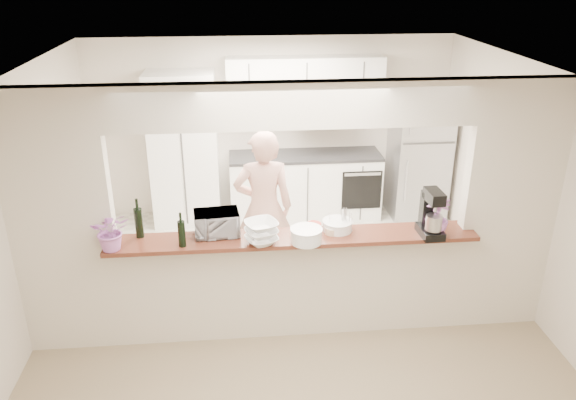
{
  "coord_description": "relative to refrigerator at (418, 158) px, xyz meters",
  "views": [
    {
      "loc": [
        -0.48,
        -4.62,
        3.44
      ],
      "look_at": [
        -0.02,
        0.3,
        1.3
      ],
      "focal_mm": 35.0,
      "sensor_mm": 36.0,
      "label": 1
    }
  ],
  "objects": [
    {
      "name": "floor",
      "position": [
        -2.05,
        -2.65,
        -0.85
      ],
      "size": [
        6.0,
        6.0,
        0.0
      ],
      "primitive_type": "plane",
      "color": "#9A8B68",
      "rests_on": "ground"
    },
    {
      "name": "tile_overlay",
      "position": [
        -2.05,
        -1.1,
        -0.84
      ],
      "size": [
        5.0,
        2.9,
        0.01
      ],
      "primitive_type": "cube",
      "color": "beige",
      "rests_on": "floor"
    },
    {
      "name": "partition",
      "position": [
        -2.05,
        -2.65,
        0.63
      ],
      "size": [
        5.0,
        0.15,
        2.5
      ],
      "color": "beige",
      "rests_on": "floor"
    },
    {
      "name": "bar_counter",
      "position": [
        -2.05,
        -2.65,
        -0.27
      ],
      "size": [
        3.4,
        0.38,
        1.09
      ],
      "color": "beige",
      "rests_on": "floor"
    },
    {
      "name": "kitchen_cabinets",
      "position": [
        -2.24,
        0.07,
        0.12
      ],
      "size": [
        3.15,
        0.62,
        2.25
      ],
      "color": "white",
      "rests_on": "floor"
    },
    {
      "name": "refrigerator",
      "position": [
        0.0,
        0.0,
        0.0
      ],
      "size": [
        0.75,
        0.7,
        1.7
      ],
      "primitive_type": "cube",
      "color": "#B0AFB5",
      "rests_on": "floor"
    },
    {
      "name": "flower_left",
      "position": [
        -3.65,
        -2.8,
        0.42
      ],
      "size": [
        0.36,
        0.33,
        0.36
      ],
      "primitive_type": "imported",
      "rotation": [
        0.0,
        0.0,
        0.16
      ],
      "color": "#E278D3",
      "rests_on": "bar_counter"
    },
    {
      "name": "wine_bottle_a",
      "position": [
        -3.45,
        -2.58,
        0.39
      ],
      "size": [
        0.08,
        0.08,
        0.38
      ],
      "color": "black",
      "rests_on": "bar_counter"
    },
    {
      "name": "wine_bottle_b",
      "position": [
        -3.05,
        -2.8,
        0.37
      ],
      "size": [
        0.06,
        0.06,
        0.32
      ],
      "color": "black",
      "rests_on": "bar_counter"
    },
    {
      "name": "toaster_oven",
      "position": [
        -2.75,
        -2.6,
        0.35
      ],
      "size": [
        0.43,
        0.31,
        0.23
      ],
      "primitive_type": "imported",
      "rotation": [
        0.0,
        0.0,
        0.1
      ],
      "color": "#B4B3B8",
      "rests_on": "bar_counter"
    },
    {
      "name": "serving_bowls",
      "position": [
        -2.35,
        -2.82,
        0.35
      ],
      "size": [
        0.37,
        0.37,
        0.21
      ],
      "primitive_type": "imported",
      "rotation": [
        0.0,
        0.0,
        0.37
      ],
      "color": "white",
      "rests_on": "bar_counter"
    },
    {
      "name": "plate_stack_a",
      "position": [
        -1.95,
        -2.83,
        0.31
      ],
      "size": [
        0.29,
        0.29,
        0.13
      ],
      "color": "white",
      "rests_on": "bar_counter"
    },
    {
      "name": "plate_stack_b",
      "position": [
        -1.63,
        -2.62,
        0.29
      ],
      "size": [
        0.28,
        0.28,
        0.1
      ],
      "color": "white",
      "rests_on": "bar_counter"
    },
    {
      "name": "red_bowl",
      "position": [
        -1.85,
        -2.59,
        0.27
      ],
      "size": [
        0.14,
        0.14,
        0.07
      ],
      "primitive_type": "cylinder",
      "color": "maroon",
      "rests_on": "bar_counter"
    },
    {
      "name": "tan_bowl",
      "position": [
        -1.69,
        -2.68,
        0.27
      ],
      "size": [
        0.13,
        0.13,
        0.06
      ],
      "primitive_type": "cylinder",
      "color": "#C9B08E",
      "rests_on": "bar_counter"
    },
    {
      "name": "utensil_caddy",
      "position": [
        -1.6,
        -2.6,
        0.33
      ],
      "size": [
        0.24,
        0.16,
        0.21
      ],
      "color": "silver",
      "rests_on": "bar_counter"
    },
    {
      "name": "stand_mixer",
      "position": [
        -0.8,
        -2.78,
        0.44
      ],
      "size": [
        0.2,
        0.31,
        0.45
      ],
      "color": "black",
      "rests_on": "bar_counter"
    },
    {
      "name": "flower_right",
      "position": [
        -0.75,
        -2.8,
        0.43
      ],
      "size": [
        0.28,
        0.28,
        0.38
      ],
      "primitive_type": "imported",
      "rotation": [
        0.0,
        0.0,
        -0.39
      ],
      "color": "#BE66BD",
      "rests_on": "bar_counter"
    },
    {
      "name": "person",
      "position": [
        -2.27,
        -1.64,
        0.04
      ],
      "size": [
        0.66,
        0.45,
        1.79
      ],
      "primitive_type": "imported",
      "rotation": [
        0.0,
        0.0,
        3.17
      ],
      "color": "#D79C8C",
      "rests_on": "floor"
    }
  ]
}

